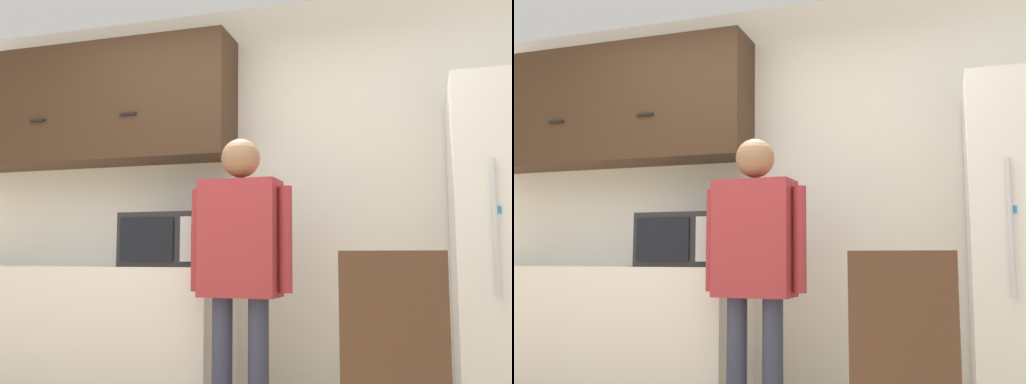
# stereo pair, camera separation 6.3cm
# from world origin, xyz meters

# --- Properties ---
(back_wall) EXTENTS (6.00, 0.06, 2.70)m
(back_wall) POSITION_xyz_m (0.00, 1.87, 1.35)
(back_wall) COLOR silver
(back_wall) RESTS_ON ground_plane
(counter) EXTENTS (2.01, 0.61, 0.91)m
(counter) POSITION_xyz_m (-1.20, 1.54, 0.45)
(counter) COLOR silver
(counter) RESTS_ON ground_plane
(upper_cabinets) EXTENTS (2.01, 0.37, 0.84)m
(upper_cabinets) POSITION_xyz_m (-1.20, 1.67, 2.03)
(upper_cabinets) COLOR #3D2819
(microwave) EXTENTS (0.50, 0.43, 0.33)m
(microwave) POSITION_xyz_m (-0.54, 1.48, 1.07)
(microwave) COLOR #232326
(microwave) RESTS_ON counter
(person) EXTENTS (0.57, 0.24, 1.61)m
(person) POSITION_xyz_m (0.06, 1.10, 0.97)
(person) COLOR #33384C
(person) RESTS_ON ground_plane
(chair) EXTENTS (0.44, 0.44, 0.99)m
(chair) POSITION_xyz_m (0.90, 0.40, 0.53)
(chair) COLOR #472D1E
(chair) RESTS_ON ground_plane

